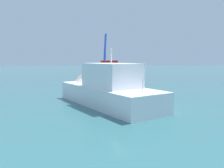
% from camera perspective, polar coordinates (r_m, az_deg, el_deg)
% --- Properties ---
extents(ground, '(200.00, 200.00, 0.00)m').
position_cam_1_polar(ground, '(30.10, -1.79, -0.71)').
color(ground, '#2D6066').
extents(dock, '(12.55, 7.96, 0.84)m').
position_cam_1_polar(dock, '(35.66, -2.20, 1.06)').
color(dock, slate).
rests_on(dock, ground).
extents(crane_truck, '(8.67, 3.50, 7.44)m').
position_cam_1_polar(crane_truck, '(36.08, -1.23, 3.98)').
color(crane_truck, maroon).
rests_on(crane_truck, dock).
extents(dock_worker, '(0.34, 0.34, 1.86)m').
position_cam_1_polar(dock_worker, '(34.50, -6.09, 3.15)').
color(dock_worker, black).
rests_on(dock_worker, dock).
extents(salvaged_car, '(4.18, 3.16, 3.11)m').
position_cam_1_polar(salvaged_car, '(27.94, 0.50, 0.08)').
color(salvaged_car, navy).
rests_on(salvaged_car, ground).
extents(moored_yacht, '(12.58, 9.14, 6.03)m').
position_cam_1_polar(moored_yacht, '(19.43, -3.38, -2.78)').
color(moored_yacht, white).
rests_on(moored_yacht, ground).
extents(piling_near, '(0.37, 0.37, 1.78)m').
position_cam_1_polar(piling_near, '(28.92, -7.26, 0.72)').
color(piling_near, brown).
rests_on(piling_near, ground).
extents(piling_mid, '(0.42, 0.42, 1.36)m').
position_cam_1_polar(piling_mid, '(29.15, -1.46, 0.40)').
color(piling_mid, brown).
rests_on(piling_mid, ground).
extents(piling_far, '(0.39, 0.39, 1.56)m').
position_cam_1_polar(piling_far, '(29.25, 3.98, 0.61)').
color(piling_far, brown).
rests_on(piling_far, ground).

